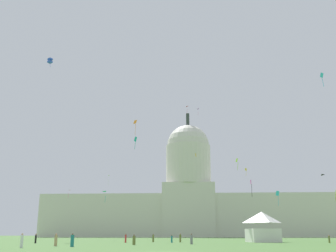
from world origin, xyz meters
name	(u,v)px	position (x,y,z in m)	size (l,w,h in m)	color
ground_plane	(164,252)	(0.00, 0.00, 0.00)	(800.00, 800.00, 0.00)	#4C7538
capitol_building	(189,201)	(0.24, 170.09, 17.94)	(149.66, 23.35, 64.97)	beige
event_tent	(262,227)	(16.76, 46.74, 3.06)	(6.83, 7.78, 6.04)	white
person_red_lawn_far_left	(126,238)	(-10.26, 39.79, 0.79)	(0.48, 0.48, 1.69)	red
person_black_aisle_center	(36,239)	(-25.77, 34.53, 0.79)	(0.43, 0.43, 1.68)	black
person_olive_near_tent	(153,238)	(-5.62, 46.23, 0.75)	(0.53, 0.53, 1.65)	olive
person_grey_mid_right	(191,239)	(2.37, 28.83, 0.77)	(0.58, 0.58, 1.68)	gray
person_olive_deep_crowd	(134,240)	(-6.37, 24.29, 0.69)	(0.63, 0.63, 1.54)	olive
person_tan_front_right	(56,240)	(-16.11, 17.05, 0.78)	(0.58, 0.58, 1.70)	tan
person_teal_lawn_far_right	(172,239)	(-1.48, 40.51, 0.69)	(0.38, 0.38, 1.49)	#1E757A
person_olive_near_tree_east	(180,238)	(0.00, 44.97, 0.80)	(0.52, 0.52, 1.73)	olive
person_white_back_left	(22,241)	(-17.94, 10.14, 0.79)	(0.40, 0.40, 1.71)	silver
person_teal_edge_west	(72,241)	(-12.96, 14.18, 0.77)	(0.63, 0.63, 1.70)	#1E757A
person_olive_back_center	(329,239)	(27.97, 40.53, 0.68)	(0.46, 0.46, 1.48)	olive
kite_cyan_low	(278,194)	(28.24, 85.54, 13.23)	(1.16, 0.67, 4.44)	#33BCDB
kite_turquoise_mid	(135,140)	(-9.92, 47.45, 21.77)	(0.67, 0.46, 2.89)	teal
kite_red_high	(186,107)	(0.29, 128.26, 55.19)	(1.32, 1.68, 3.15)	red
kite_orange_mid	(135,123)	(-13.59, 71.07, 32.29)	(1.12, 0.91, 4.63)	orange
kite_white_mid	(108,177)	(-28.61, 106.23, 21.80)	(1.11, 1.27, 3.54)	white
kite_lime_mid	(237,162)	(13.34, 56.97, 18.39)	(0.61, 0.61, 2.93)	#8CD133
kite_gold_low	(196,155)	(3.40, 42.65, 17.38)	(0.33, 0.91, 0.83)	gold
kite_violet_high	(197,110)	(4.68, 112.49, 48.85)	(1.03, 1.67, 2.11)	purple
kite_yellow_mid	(246,170)	(24.07, 123.70, 26.58)	(0.81, 0.67, 3.32)	yellow
kite_black_low	(321,177)	(36.19, 68.05, 15.95)	(1.38, 1.35, 0.42)	black
kite_pink_low	(68,192)	(-37.70, 89.31, 14.87)	(0.93, 1.24, 2.15)	pink
kite_magenta_low	(251,185)	(15.55, 50.81, 12.11)	(0.23, 0.62, 3.71)	#D1339E
kite_blue_high	(50,61)	(-37.75, 64.91, 49.75)	(1.49, 1.47, 2.70)	blue
kite_cyan_mid	(322,77)	(26.39, 30.38, 29.13)	(0.74, 0.64, 2.67)	#33BCDB
kite_turquoise_low	(106,193)	(-19.55, 63.64, 11.90)	(1.17, 1.71, 2.64)	teal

